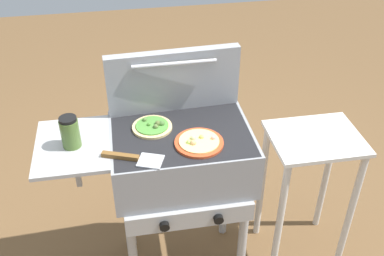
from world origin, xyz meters
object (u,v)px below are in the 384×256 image
object	(u,v)px
pizza_veggie	(153,126)
pizza_cheese	(199,142)
spatula	(133,158)
prep_table	(309,173)
grill	(179,159)
sauce_jar	(70,132)

from	to	relation	value
pizza_veggie	pizza_cheese	world-z (taller)	same
spatula	pizza_veggie	bearing A→B (deg)	63.53
pizza_veggie	pizza_cheese	bearing A→B (deg)	-39.80
spatula	prep_table	bearing A→B (deg)	9.77
grill	sauce_jar	xyz separation A→B (m)	(-0.46, -0.01, 0.22)
grill	pizza_veggie	world-z (taller)	pizza_veggie
sauce_jar	pizza_veggie	bearing A→B (deg)	11.14
pizza_cheese	sauce_jar	world-z (taller)	sauce_jar
grill	sauce_jar	bearing A→B (deg)	-179.10
grill	prep_table	bearing A→B (deg)	0.37
sauce_jar	pizza_cheese	bearing A→B (deg)	-8.83
grill	prep_table	world-z (taller)	grill
sauce_jar	spatula	bearing A→B (deg)	-29.41
sauce_jar	prep_table	world-z (taller)	sauce_jar
grill	sauce_jar	world-z (taller)	sauce_jar
pizza_cheese	prep_table	distance (m)	0.70
grill	pizza_cheese	size ratio (longest dim) A/B	4.47
pizza_veggie	prep_table	distance (m)	0.86
grill	prep_table	size ratio (longest dim) A/B	1.21
pizza_cheese	prep_table	xyz separation A→B (m)	(0.60, 0.10, -0.35)
pizza_veggie	spatula	distance (m)	0.24
grill	prep_table	xyz separation A→B (m)	(0.67, 0.00, -0.19)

